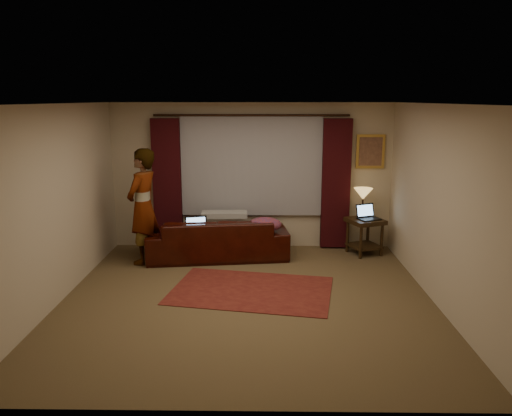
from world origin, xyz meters
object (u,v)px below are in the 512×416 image
(laptop_sofa, at_px, (197,226))
(person, at_px, (143,206))
(tiffany_lamp, at_px, (363,203))
(end_table, at_px, (364,236))
(laptop_table, at_px, (369,212))
(sofa, at_px, (218,230))

(laptop_sofa, relative_size, person, 0.21)
(laptop_sofa, relative_size, tiffany_lamp, 0.76)
(tiffany_lamp, relative_size, person, 0.27)
(end_table, distance_m, person, 3.81)
(laptop_table, height_order, person, person)
(laptop_sofa, height_order, tiffany_lamp, tiffany_lamp)
(laptop_table, bearing_deg, tiffany_lamp, 98.05)
(tiffany_lamp, xyz_separation_m, laptop_table, (0.09, -0.15, -0.13))
(laptop_sofa, bearing_deg, tiffany_lamp, -3.71)
(sofa, xyz_separation_m, tiffany_lamp, (2.50, 0.34, 0.41))
(tiffany_lamp, bearing_deg, person, -170.59)
(end_table, distance_m, tiffany_lamp, 0.59)
(tiffany_lamp, bearing_deg, end_table, -70.65)
(end_table, relative_size, laptop_table, 1.65)
(sofa, height_order, end_table, sofa)
(laptop_table, relative_size, person, 0.20)
(laptop_table, bearing_deg, laptop_sofa, 164.55)
(sofa, relative_size, laptop_table, 6.17)
(sofa, bearing_deg, tiffany_lamp, -179.74)
(sofa, distance_m, person, 1.30)
(sofa, height_order, person, person)
(sofa, distance_m, tiffany_lamp, 2.56)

